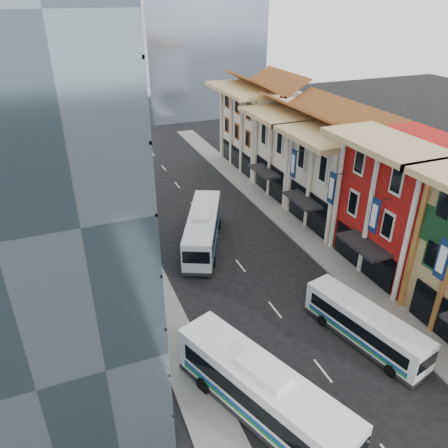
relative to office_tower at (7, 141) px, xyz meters
name	(u,v)px	position (x,y,z in m)	size (l,w,h in m)	color
sidewalk_right	(317,248)	(25.50, 3.00, -14.93)	(3.00, 90.00, 0.15)	slate
sidewalk_left	(153,285)	(8.50, 3.00, -14.93)	(3.00, 90.00, 0.15)	slate
shophouse_red	(407,206)	(31.00, -2.00, -9.00)	(8.00, 10.00, 12.00)	#B01813
shophouse_cream_near	(343,179)	(31.00, 7.50, -10.00)	(8.00, 9.00, 10.00)	silver
shophouse_cream_mid	(300,154)	(31.00, 16.50, -10.00)	(8.00, 9.00, 10.00)	silver
shophouse_cream_far	(263,128)	(31.00, 27.00, -9.50)	(8.00, 12.00, 11.00)	silver
office_tower	(7,141)	(0.00, 0.00, 0.00)	(12.00, 26.00, 30.00)	#394C5A
office_block_far	(40,152)	(1.00, 23.00, -8.00)	(10.00, 18.00, 14.00)	gray
bus_left_near	(262,391)	(11.50, -12.55, -13.00)	(2.93, 12.49, 4.01)	white
bus_left_far	(203,228)	(15.00, 7.93, -13.07)	(2.83, 12.06, 3.87)	silver
bus_right	(365,325)	(21.29, -9.62, -13.41)	(2.32, 9.89, 3.17)	white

